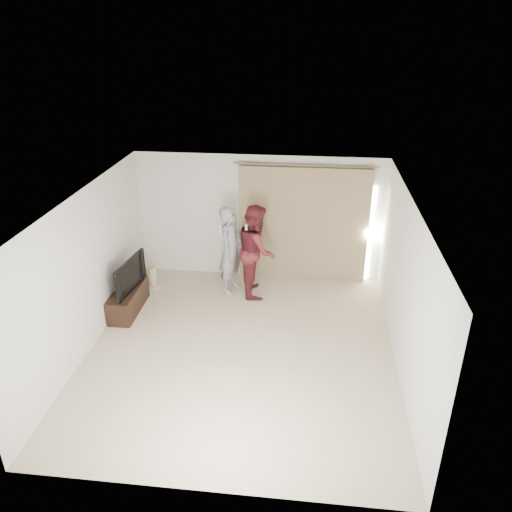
# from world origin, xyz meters

# --- Properties ---
(floor) EXTENTS (5.50, 5.50, 0.00)m
(floor) POSITION_xyz_m (0.00, 0.00, 0.00)
(floor) COLOR beige
(floor) RESTS_ON ground
(wall_back) EXTENTS (5.00, 0.04, 2.60)m
(wall_back) POSITION_xyz_m (0.00, 2.75, 1.30)
(wall_back) COLOR silver
(wall_back) RESTS_ON ground
(wall_left) EXTENTS (0.04, 5.50, 2.60)m
(wall_left) POSITION_xyz_m (-2.50, -0.00, 1.30)
(wall_left) COLOR silver
(wall_left) RESTS_ON ground
(ceiling) EXTENTS (5.00, 5.50, 0.01)m
(ceiling) POSITION_xyz_m (0.00, 0.00, 2.60)
(ceiling) COLOR silver
(ceiling) RESTS_ON wall_back
(curtain) EXTENTS (2.80, 0.11, 2.46)m
(curtain) POSITION_xyz_m (0.91, 2.68, 1.20)
(curtain) COLOR tan
(curtain) RESTS_ON ground
(tv_console) EXTENTS (0.41, 1.19, 0.46)m
(tv_console) POSITION_xyz_m (-2.27, 1.01, 0.23)
(tv_console) COLOR black
(tv_console) RESTS_ON ground
(tv) EXTENTS (0.28, 1.08, 0.61)m
(tv) POSITION_xyz_m (-2.27, 1.01, 0.76)
(tv) COLOR black
(tv) RESTS_ON tv_console
(scratching_post) EXTENTS (0.32, 0.32, 0.43)m
(scratching_post) POSITION_xyz_m (-2.10, 1.98, 0.18)
(scratching_post) COLOR #C5B587
(scratching_post) RESTS_ON ground
(person_man) EXTENTS (0.59, 0.74, 1.78)m
(person_man) POSITION_xyz_m (-0.47, 2.00, 0.89)
(person_man) COLOR gray
(person_man) RESTS_ON ground
(person_woman) EXTENTS (0.84, 1.00, 1.84)m
(person_woman) POSITION_xyz_m (0.03, 2.00, 0.92)
(person_woman) COLOR #571B21
(person_woman) RESTS_ON ground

